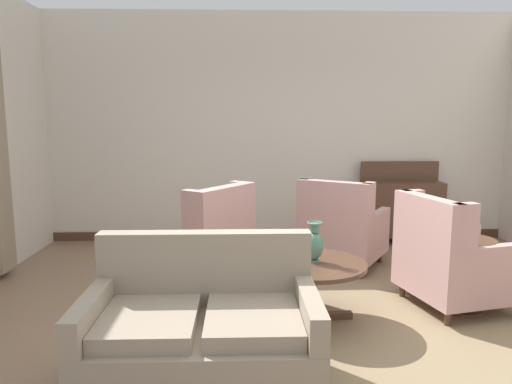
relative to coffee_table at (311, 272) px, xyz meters
The scene contains 12 objects.
ground 0.51m from the coffee_table, 99.34° to the right, with size 9.03×9.03×0.00m, color #896B51.
wall_back 3.08m from the coffee_table, 90.89° to the left, with size 6.61×0.08×3.14m, color silver.
baseboard_back 2.83m from the coffee_table, 90.91° to the left, with size 6.45×0.03×0.12m, color #4C3323.
area_rug 0.43m from the coffee_table, 145.89° to the left, with size 3.56×3.56×0.01m, color #847051.
coffee_table is the anchor object (origin of this frame).
porcelain_vase 0.25m from the coffee_table, 19.24° to the right, with size 0.15×0.15×0.34m.
settee 1.30m from the coffee_table, 129.76° to the right, with size 1.43×0.86×0.95m.
armchair_far_left 1.56m from the coffee_table, 68.90° to the left, with size 1.16×1.18×1.04m.
armchair_foreground_right 1.19m from the coffee_table, 140.54° to the left, with size 1.12×1.13×1.07m.
armchair_near_sideboard 1.35m from the coffee_table, 11.11° to the left, with size 1.09×1.03×1.04m.
side_table 1.39m from the coffee_table, ahead, with size 0.48×0.48×0.67m.
sideboard 3.04m from the coffee_table, 57.63° to the left, with size 1.09×0.35×1.12m.
Camera 1 is at (-0.54, -3.55, 1.70)m, focal length 33.44 mm.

